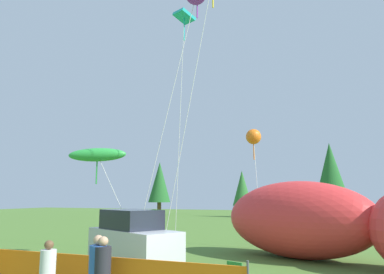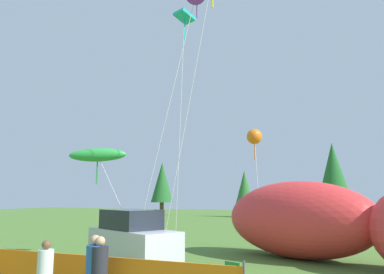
# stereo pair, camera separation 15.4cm
# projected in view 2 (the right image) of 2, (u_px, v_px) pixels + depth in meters

# --- Properties ---
(parked_car) EXTENTS (4.19, 3.18, 2.11)m
(parked_car) POSITION_uv_depth(u_px,v_px,m) (133.00, 240.00, 13.51)
(parked_car) COLOR #B7BCC1
(parked_car) RESTS_ON ground
(inflatable_cat) EXTENTS (9.38, 6.27, 3.25)m
(inflatable_cat) POSITION_uv_depth(u_px,v_px,m) (321.00, 224.00, 15.19)
(inflatable_cat) COLOR red
(inflatable_cat) RESTS_ON ground
(spectator_in_blue_shirt) EXTENTS (0.35, 0.35, 1.61)m
(spectator_in_blue_shirt) POSITION_uv_depth(u_px,v_px,m) (45.00, 273.00, 8.41)
(spectator_in_blue_shirt) COLOR #2D2D38
(spectator_in_blue_shirt) RESTS_ON ground
(spectator_in_green_shirt) EXTENTS (0.38, 0.38, 1.74)m
(spectator_in_green_shirt) POSITION_uv_depth(u_px,v_px,m) (94.00, 271.00, 8.30)
(spectator_in_green_shirt) COLOR #2D2D38
(spectator_in_green_shirt) RESTS_ON ground
(spectator_in_grey_shirt) EXTENTS (0.37, 0.37, 1.71)m
(spectator_in_grey_shirt) POSITION_uv_depth(u_px,v_px,m) (99.00, 273.00, 8.22)
(spectator_in_grey_shirt) COLOR #2D2D38
(spectator_in_grey_shirt) RESTS_ON ground
(kite_green_fish) EXTENTS (3.90, 1.68, 4.83)m
(kite_green_fish) POSITION_uv_depth(u_px,v_px,m) (98.00, 155.00, 16.73)
(kite_green_fish) COLOR silver
(kite_green_fish) RESTS_ON ground
(kite_orange_flower) EXTENTS (1.05, 2.02, 6.33)m
(kite_orange_flower) POSITION_uv_depth(u_px,v_px,m) (254.00, 137.00, 20.92)
(kite_orange_flower) COLOR silver
(kite_orange_flower) RESTS_ON ground
(kite_teal_diamond) EXTENTS (1.22, 1.24, 12.00)m
(kite_teal_diamond) POSITION_uv_depth(u_px,v_px,m) (184.00, 22.00, 19.15)
(kite_teal_diamond) COLOR silver
(kite_teal_diamond) RESTS_ON ground
(horizon_tree_east) EXTENTS (2.47, 2.47, 5.89)m
(horizon_tree_east) POSITION_uv_depth(u_px,v_px,m) (245.00, 188.00, 47.95)
(horizon_tree_east) COLOR brown
(horizon_tree_east) RESTS_ON ground
(horizon_tree_west) EXTENTS (3.11, 3.11, 7.42)m
(horizon_tree_west) POSITION_uv_depth(u_px,v_px,m) (162.00, 182.00, 53.00)
(horizon_tree_west) COLOR brown
(horizon_tree_west) RESTS_ON ground
(horizon_tree_mid) EXTENTS (3.70, 3.70, 8.83)m
(horizon_tree_mid) POSITION_uv_depth(u_px,v_px,m) (333.00, 172.00, 43.49)
(horizon_tree_mid) COLOR brown
(horizon_tree_mid) RESTS_ON ground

